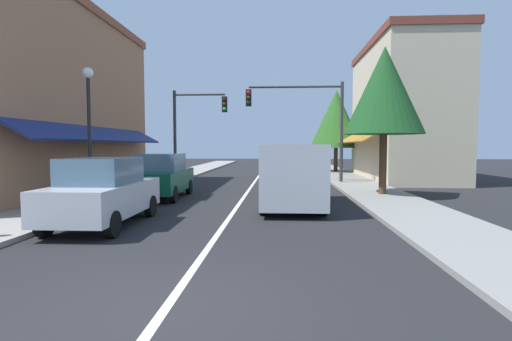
# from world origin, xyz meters

# --- Properties ---
(ground_plane) EXTENTS (80.00, 80.00, 0.00)m
(ground_plane) POSITION_xyz_m (0.00, 18.00, 0.00)
(ground_plane) COLOR black
(sidewalk_left) EXTENTS (2.60, 56.00, 0.12)m
(sidewalk_left) POSITION_xyz_m (-5.50, 18.00, 0.06)
(sidewalk_left) COLOR gray
(sidewalk_left) RESTS_ON ground
(sidewalk_right) EXTENTS (2.60, 56.00, 0.12)m
(sidewalk_right) POSITION_xyz_m (5.50, 18.00, 0.06)
(sidewalk_right) COLOR gray
(sidewalk_right) RESTS_ON ground
(lane_center_stripe) EXTENTS (0.14, 52.00, 0.01)m
(lane_center_stripe) POSITION_xyz_m (0.00, 18.00, 0.00)
(lane_center_stripe) COLOR silver
(lane_center_stripe) RESTS_ON ground
(storefront_left_block) EXTENTS (6.26, 14.20, 8.31)m
(storefront_left_block) POSITION_xyz_m (-9.27, 12.00, 4.16)
(storefront_left_block) COLOR #9E6B4C
(storefront_left_block) RESTS_ON ground
(storefront_right_block) EXTENTS (5.50, 10.20, 8.29)m
(storefront_right_block) POSITION_xyz_m (8.89, 20.00, 4.15)
(storefront_right_block) COLOR beige
(storefront_right_block) RESTS_ON ground
(parked_car_nearest_left) EXTENTS (1.82, 4.12, 1.77)m
(parked_car_nearest_left) POSITION_xyz_m (-3.12, 5.10, 0.88)
(parked_car_nearest_left) COLOR #B7BABF
(parked_car_nearest_left) RESTS_ON ground
(parked_car_second_left) EXTENTS (1.87, 4.14, 1.77)m
(parked_car_second_left) POSITION_xyz_m (-3.21, 10.51, 0.88)
(parked_car_second_left) COLOR #0F4C33
(parked_car_second_left) RESTS_ON ground
(van_in_lane) EXTENTS (2.01, 5.18, 2.12)m
(van_in_lane) POSITION_xyz_m (1.85, 8.54, 1.15)
(van_in_lane) COLOR #B2B7BC
(van_in_lane) RESTS_ON ground
(traffic_signal_mast_arm) EXTENTS (5.30, 0.50, 5.52)m
(traffic_signal_mast_arm) POSITION_xyz_m (2.94, 16.92, 3.80)
(traffic_signal_mast_arm) COLOR #333333
(traffic_signal_mast_arm) RESTS_ON ground
(traffic_signal_left_corner) EXTENTS (3.26, 0.50, 5.34)m
(traffic_signal_left_corner) POSITION_xyz_m (-3.71, 18.37, 3.54)
(traffic_signal_left_corner) COLOR #333333
(traffic_signal_left_corner) RESTS_ON ground
(street_lamp_left_near) EXTENTS (0.36, 0.36, 4.72)m
(street_lamp_left_near) POSITION_xyz_m (-5.02, 8.30, 3.18)
(street_lamp_left_near) COLOR black
(street_lamp_left_near) RESTS_ON ground
(tree_right_near) EXTENTS (3.18, 3.18, 6.05)m
(tree_right_near) POSITION_xyz_m (5.63, 11.47, 4.28)
(tree_right_near) COLOR #4C331E
(tree_right_near) RESTS_ON ground
(tree_right_far) EXTENTS (3.96, 3.96, 6.28)m
(tree_right_far) POSITION_xyz_m (5.71, 25.67, 4.09)
(tree_right_far) COLOR #4C331E
(tree_right_far) RESTS_ON ground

